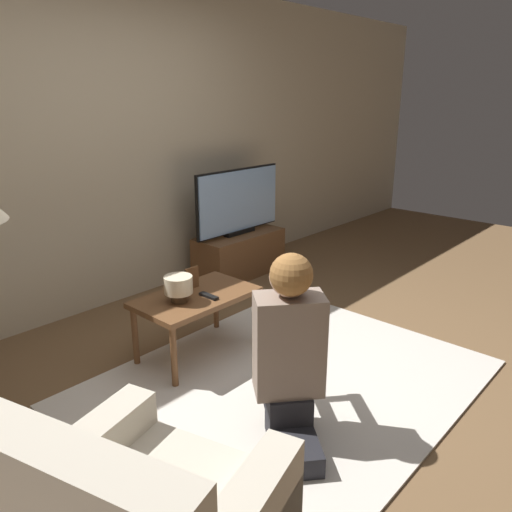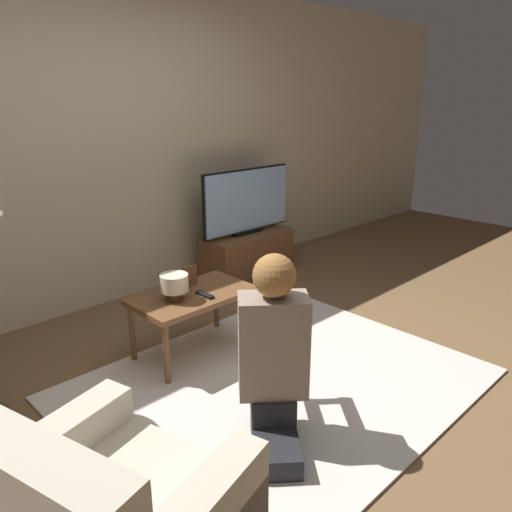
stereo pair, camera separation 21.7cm
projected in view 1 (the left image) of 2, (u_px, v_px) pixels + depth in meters
The scene contains 10 objects.
ground_plane at pixel (286, 384), 3.07m from camera, with size 10.00×10.00×0.00m, color brown.
wall_back at pixel (96, 147), 3.89m from camera, with size 10.00×0.06×2.60m.
rug at pixel (286, 383), 3.06m from camera, with size 2.33×1.85×0.02m.
tv_stand at pixel (239, 254), 4.87m from camera, with size 0.92×0.40×0.42m.
tv at pixel (239, 201), 4.71m from camera, with size 1.05×0.08×0.62m.
coffee_table at pixel (196, 302), 3.29m from camera, with size 0.80×0.47×0.44m.
person_kneeling at pixel (289, 347), 2.45m from camera, with size 0.68×0.74×0.99m.
picture_frame at pixel (192, 278), 3.36m from camera, with size 0.11×0.01×0.15m.
table_lamp at pixel (178, 286), 3.13m from camera, with size 0.18×0.18×0.17m.
remote at pixel (209, 296), 3.23m from camera, with size 0.04×0.15×0.02m.
Camera 1 is at (-2.11, -1.65, 1.70)m, focal length 35.00 mm.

